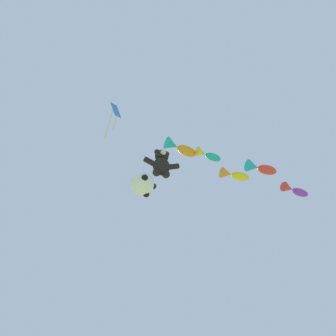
# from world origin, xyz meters

# --- Properties ---
(teddy_bear_kite) EXTENTS (1.71, 0.75, 1.73)m
(teddy_bear_kite) POSITION_xyz_m (1.57, 5.83, 9.91)
(teddy_bear_kite) COLOR black
(soccer_ball_kite) EXTENTS (1.07, 1.06, 0.98)m
(soccer_ball_kite) POSITION_xyz_m (0.80, 5.83, 8.36)
(soccer_ball_kite) COLOR white
(fish_kite_tangerine) EXTENTS (1.95, 1.01, 0.72)m
(fish_kite_tangerine) POSITION_xyz_m (2.69, 6.44, 12.19)
(fish_kite_tangerine) COLOR orange
(fish_kite_teal) EXTENTS (1.56, 0.72, 0.55)m
(fish_kite_teal) POSITION_xyz_m (4.28, 6.37, 12.04)
(fish_kite_teal) COLOR #19ADB2
(fish_kite_goldfin) EXTENTS (1.67, 0.63, 0.63)m
(fish_kite_goldfin) POSITION_xyz_m (6.00, 6.90, 11.46)
(fish_kite_goldfin) COLOR yellow
(fish_kite_crimson) EXTENTS (1.91, 0.76, 0.75)m
(fish_kite_crimson) POSITION_xyz_m (7.76, 6.66, 12.30)
(fish_kite_crimson) COLOR red
(fish_kite_violet) EXTENTS (1.87, 0.80, 0.60)m
(fish_kite_violet) POSITION_xyz_m (9.94, 6.99, 11.38)
(fish_kite_violet) COLOR purple
(diamond_kite) EXTENTS (0.68, 0.79, 2.93)m
(diamond_kite) POSITION_xyz_m (-1.04, 5.53, 12.66)
(diamond_kite) COLOR blue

